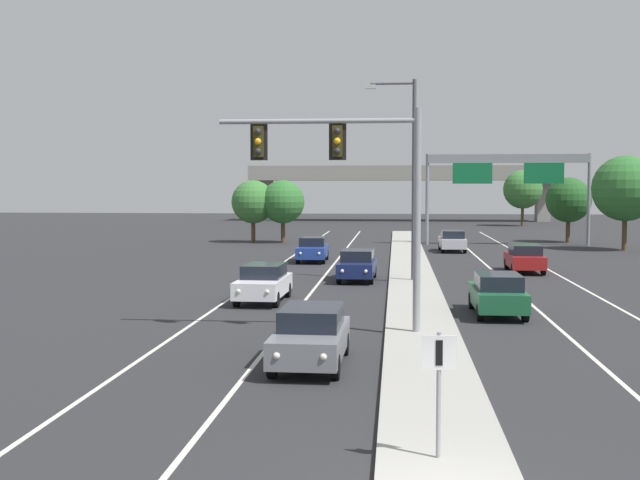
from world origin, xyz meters
name	(u,v)px	position (x,y,z in m)	size (l,w,h in m)	color
median_island	(419,315)	(0.00, 18.00, 0.07)	(2.40, 110.00, 0.15)	#9E9B93
lane_stripe_oncoming_center	(312,291)	(-4.70, 25.00, 0.00)	(0.14, 100.00, 0.01)	silver
lane_stripe_receding_center	(519,294)	(4.70, 25.00, 0.00)	(0.14, 100.00, 0.01)	silver
edge_stripe_left	(242,290)	(-8.00, 25.00, 0.00)	(0.14, 100.00, 0.01)	silver
edge_stripe_right	(594,295)	(8.00, 25.00, 0.00)	(0.14, 100.00, 0.01)	silver
overhead_signal_mast	(354,173)	(-2.21, 14.26, 5.28)	(6.55, 0.44, 7.20)	gray
median_sign_post	(439,376)	(-0.12, 2.02, 1.59)	(0.60, 0.10, 2.20)	gray
street_lamp_median	(409,167)	(-0.21, 28.83, 5.79)	(2.58, 0.28, 10.00)	#4C4C51
car_oncoming_grey	(311,335)	(-3.15, 9.67, 0.82)	(1.88, 4.49, 1.58)	slate
car_oncoming_white	(263,282)	(-6.40, 21.47, 0.82)	(1.91, 4.50, 1.58)	silver
car_oncoming_navy	(357,265)	(-2.84, 29.46, 0.82)	(1.90, 4.50, 1.58)	#141E4C
car_oncoming_blue	(313,249)	(-6.18, 39.56, 0.82)	(1.89, 4.50, 1.58)	navy
car_receding_green	(498,293)	(2.96, 18.83, 0.82)	(1.84, 4.48, 1.58)	#195633
car_receding_red	(525,258)	(6.37, 34.30, 0.82)	(1.86, 4.49, 1.58)	maroon
car_receding_silver	(452,241)	(3.31, 48.47, 0.82)	(1.85, 4.48, 1.58)	#B7B7BC
highway_sign_gantry	(508,170)	(8.20, 55.26, 6.16)	(13.28, 0.42, 7.50)	gray
overpass_bridge	(402,179)	(0.00, 101.01, 5.78)	(42.40, 6.40, 7.65)	gray
tree_far_left_b	(253,202)	(-13.07, 56.49, 3.50)	(3.71, 3.71, 5.37)	#4C3823
tree_far_right_c	(625,188)	(16.29, 50.65, 4.68)	(4.95, 4.95, 7.17)	#4C3823
tree_far_left_c	(283,202)	(-10.48, 56.40, 3.51)	(3.72, 3.72, 5.39)	#4C3823
tree_far_right_a	(523,189)	(14.44, 87.88, 4.46)	(4.72, 4.72, 6.82)	#4C3823
tree_far_right_b	(569,200)	(13.88, 59.09, 3.66)	(3.88, 3.88, 5.62)	#4C3823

